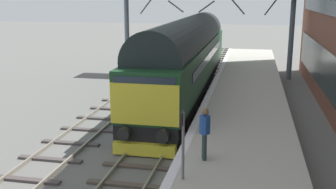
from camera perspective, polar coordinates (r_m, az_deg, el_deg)
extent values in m
plane|color=#62625E|center=(18.89, -0.69, -4.85)|extent=(140.00, 140.00, 0.00)
cube|color=gray|center=(19.02, -2.80, -4.49)|extent=(0.07, 60.00, 0.15)
cube|color=gray|center=(18.73, 1.46, -4.77)|extent=(0.07, 60.00, 0.15)
cube|color=#4E433A|center=(13.63, -6.09, -12.31)|extent=(2.50, 0.26, 0.09)
cube|color=#4E433A|center=(14.90, -4.36, -9.93)|extent=(2.50, 0.26, 0.09)
cube|color=#4E433A|center=(16.20, -2.93, -7.91)|extent=(2.50, 0.26, 0.09)
cube|color=#4E433A|center=(17.53, -1.72, -6.19)|extent=(2.50, 0.26, 0.09)
cube|color=#4E433A|center=(18.87, -0.69, -4.72)|extent=(2.50, 0.26, 0.09)
cube|color=#4E433A|center=(20.24, 0.20, -3.44)|extent=(2.50, 0.26, 0.09)
cube|color=#4E433A|center=(21.62, 0.98, -2.32)|extent=(2.50, 0.26, 0.09)
cube|color=#4E433A|center=(23.00, 1.66, -1.34)|extent=(2.50, 0.26, 0.09)
cube|color=#4E433A|center=(24.40, 2.26, -0.47)|extent=(2.50, 0.26, 0.09)
cube|color=#4E433A|center=(25.80, 2.79, 0.31)|extent=(2.50, 0.26, 0.09)
cube|color=#4E433A|center=(27.21, 3.28, 1.00)|extent=(2.50, 0.26, 0.09)
cube|color=#4E433A|center=(28.63, 3.71, 1.63)|extent=(2.50, 0.26, 0.09)
cube|color=#4E433A|center=(30.05, 4.10, 2.20)|extent=(2.50, 0.26, 0.09)
cube|color=#4E433A|center=(31.47, 4.46, 2.72)|extent=(2.50, 0.26, 0.09)
cube|color=#4E433A|center=(32.90, 4.79, 3.19)|extent=(2.50, 0.26, 0.09)
cube|color=#4E433A|center=(34.33, 5.09, 3.62)|extent=(2.50, 0.26, 0.09)
cube|color=#4E433A|center=(35.76, 5.36, 4.02)|extent=(2.50, 0.26, 0.09)
cube|color=#4E433A|center=(37.20, 5.62, 4.39)|extent=(2.50, 0.26, 0.09)
cube|color=#4E433A|center=(38.64, 5.86, 4.73)|extent=(2.50, 0.26, 0.09)
cube|color=#4E433A|center=(40.08, 6.08, 5.04)|extent=(2.50, 0.26, 0.09)
cube|color=#4E433A|center=(41.52, 6.28, 5.34)|extent=(2.50, 0.26, 0.09)
cube|color=#4E433A|center=(42.96, 6.47, 5.61)|extent=(2.50, 0.26, 0.09)
cube|color=#4E433A|center=(44.40, 6.65, 5.87)|extent=(2.50, 0.26, 0.09)
cube|color=#4E433A|center=(45.85, 6.82, 6.10)|extent=(2.50, 0.26, 0.09)
cube|color=#4E433A|center=(47.30, 6.98, 6.33)|extent=(2.50, 0.26, 0.09)
cube|color=gray|center=(20.09, -12.07, -3.80)|extent=(0.07, 60.00, 0.15)
cube|color=gray|center=(19.57, -8.20, -4.10)|extent=(0.07, 60.00, 0.15)
cube|color=#463F3E|center=(14.67, -19.23, -11.09)|extent=(2.50, 0.26, 0.09)
cube|color=#463F3E|center=(16.07, -16.01, -8.64)|extent=(2.50, 0.26, 0.09)
cube|color=#463F3E|center=(17.53, -13.36, -6.57)|extent=(2.50, 0.26, 0.09)
cube|color=#463F3E|center=(19.05, -11.13, -4.81)|extent=(2.50, 0.26, 0.09)
cube|color=#463F3E|center=(20.61, -9.25, -3.31)|extent=(2.50, 0.26, 0.09)
cube|color=#463F3E|center=(22.20, -7.64, -2.02)|extent=(2.50, 0.26, 0.09)
cube|color=#463F3E|center=(23.81, -6.25, -0.90)|extent=(2.50, 0.26, 0.09)
cube|color=#463F3E|center=(25.44, -5.04, 0.08)|extent=(2.50, 0.26, 0.09)
cube|color=#463F3E|center=(27.09, -3.97, 0.94)|extent=(2.50, 0.26, 0.09)
cube|color=#463F3E|center=(28.75, -3.03, 1.70)|extent=(2.50, 0.26, 0.09)
cube|color=#463F3E|center=(30.43, -2.19, 2.37)|extent=(2.50, 0.26, 0.09)
cube|color=#463F3E|center=(32.11, -1.44, 2.98)|extent=(2.50, 0.26, 0.09)
cube|color=#463F3E|center=(33.81, -0.76, 3.52)|extent=(2.50, 0.26, 0.09)
cube|color=#463F3E|center=(35.51, -0.14, 4.01)|extent=(2.50, 0.26, 0.09)
cube|color=#463F3E|center=(37.21, 0.42, 4.46)|extent=(2.50, 0.26, 0.09)
cube|color=#463F3E|center=(38.92, 0.93, 4.86)|extent=(2.50, 0.26, 0.09)
cube|color=#463F3E|center=(40.64, 1.40, 5.23)|extent=(2.50, 0.26, 0.09)
cube|color=#463F3E|center=(42.36, 1.83, 5.57)|extent=(2.50, 0.26, 0.09)
cube|color=#463F3E|center=(44.08, 2.22, 5.89)|extent=(2.50, 0.26, 0.09)
cube|color=#463F3E|center=(45.81, 2.59, 6.18)|extent=(2.50, 0.26, 0.09)
cube|color=#463F3E|center=(47.54, 2.93, 6.45)|extent=(2.50, 0.26, 0.09)
cube|color=#B3AFA3|center=(18.34, 10.39, -4.01)|extent=(4.00, 44.00, 1.00)
cube|color=white|center=(18.31, 4.66, -2.20)|extent=(0.30, 44.00, 0.01)
cube|color=black|center=(24.89, 2.54, 1.64)|extent=(2.56, 19.47, 0.60)
cube|color=#184122|center=(24.65, 2.57, 4.72)|extent=(2.70, 19.47, 2.10)
cylinder|color=black|center=(24.49, 2.60, 7.56)|extent=(2.56, 17.91, 2.57)
cube|color=yellow|center=(15.31, -3.29, -1.42)|extent=(2.65, 0.08, 1.58)
cube|color=#232D3D|center=(15.15, -3.31, 1.26)|extent=(2.38, 0.04, 0.64)
cube|color=#232D3D|center=(24.43, 5.77, 5.29)|extent=(0.04, 13.63, 0.44)
cylinder|color=black|center=(15.64, -6.10, -5.36)|extent=(0.48, 0.35, 0.48)
cylinder|color=black|center=(15.27, -0.71, -5.76)|extent=(0.48, 0.35, 0.48)
cube|color=yellow|center=(15.79, -3.26, -7.56)|extent=(2.43, 0.36, 0.47)
cylinder|color=black|center=(17.46, -1.65, -4.62)|extent=(1.64, 1.04, 1.04)
cylinder|color=black|center=(18.49, -0.87, -3.57)|extent=(1.64, 1.04, 1.04)
cylinder|color=black|center=(19.51, -0.16, -2.64)|extent=(1.64, 1.04, 1.04)
cylinder|color=black|center=(30.50, 4.26, 3.28)|extent=(1.64, 1.04, 1.04)
cylinder|color=black|center=(31.57, 4.52, 3.63)|extent=(1.64, 1.04, 1.04)
cylinder|color=black|center=(32.65, 4.77, 3.96)|extent=(1.64, 1.04, 1.04)
cylinder|color=slate|center=(11.32, 2.10, -7.15)|extent=(0.08, 0.08, 1.93)
cube|color=black|center=(11.07, 1.98, -3.35)|extent=(0.05, 0.44, 0.36)
cube|color=white|center=(11.08, 1.84, -3.34)|extent=(0.01, 0.20, 0.24)
cylinder|color=#243233|center=(12.81, 5.10, -7.29)|extent=(0.13, 0.13, 0.84)
cylinder|color=#243233|center=(12.99, 5.00, -6.97)|extent=(0.13, 0.13, 0.84)
cylinder|color=#20478C|center=(12.67, 5.12, -4.17)|extent=(0.41, 0.41, 0.56)
sphere|color=brown|center=(12.55, 5.16, -2.38)|extent=(0.22, 0.22, 0.22)
cylinder|color=#20478C|center=(12.47, 5.22, -4.46)|extent=(0.09, 0.09, 0.52)
cylinder|color=#20478C|center=(12.87, 5.01, -3.88)|extent=(0.09, 0.09, 0.52)
cylinder|color=slate|center=(32.26, -5.70, 8.04)|extent=(0.36, 0.36, 5.75)
cylinder|color=slate|center=(30.91, 16.69, 7.29)|extent=(0.36, 0.36, 5.75)
cylinder|color=slate|center=(31.69, -3.07, 12.11)|extent=(0.96, 0.10, 1.15)
cylinder|color=slate|center=(31.19, 1.09, 12.10)|extent=(1.20, 0.10, 0.90)
cylinder|color=slate|center=(30.85, 5.36, 12.03)|extent=(1.20, 0.10, 0.89)
cylinder|color=slate|center=(30.68, 9.70, 11.89)|extent=(1.01, 0.10, 1.10)
cylinder|color=slate|center=(30.67, 14.05, 11.68)|extent=(0.89, 0.10, 1.20)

